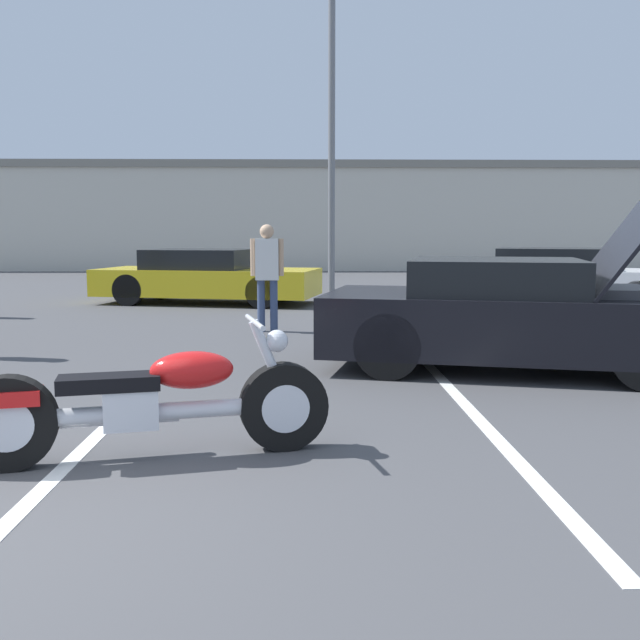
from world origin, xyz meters
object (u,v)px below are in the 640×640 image
at_px(parked_car_left_row, 206,277).
at_px(spectator_midground, 267,268).
at_px(light_pole, 335,122).
at_px(motorcycle, 152,403).
at_px(parked_car_right_row, 557,279).
at_px(show_car_hood_open, 511,314).

xyz_separation_m(parked_car_left_row, spectator_midground, (1.58, -4.53, 0.42)).
height_order(light_pole, motorcycle, light_pole).
relative_size(motorcycle, parked_car_left_row, 0.48).
distance_m(light_pole, parked_car_right_row, 7.16).
height_order(parked_car_right_row, spectator_midground, spectator_midground).
xyz_separation_m(light_pole, show_car_hood_open, (1.57, -10.88, -3.74)).
height_order(motorcycle, parked_car_left_row, parked_car_left_row).
bearing_deg(light_pole, spectator_midground, -100.01).
bearing_deg(parked_car_left_row, spectator_midground, -58.18).
bearing_deg(parked_car_left_row, motorcycle, -71.54).
distance_m(motorcycle, parked_car_left_row, 10.94).
xyz_separation_m(motorcycle, parked_car_right_row, (6.33, 9.99, 0.20)).
height_order(motorcycle, parked_car_right_row, parked_car_right_row).
bearing_deg(parked_car_right_row, spectator_midground, -127.23).
relative_size(motorcycle, spectator_midground, 1.45).
xyz_separation_m(parked_car_left_row, parked_car_right_row, (7.45, -0.89, 0.01)).
height_order(parked_car_left_row, parked_car_right_row, parked_car_right_row).
xyz_separation_m(light_pole, motorcycle, (-1.82, -14.06, -3.98)).
xyz_separation_m(show_car_hood_open, parked_car_left_row, (-4.51, 7.70, -0.06)).
relative_size(light_pole, parked_car_left_row, 1.58).
bearing_deg(parked_car_left_row, parked_car_right_row, 5.76).
height_order(motorcycle, show_car_hood_open, show_car_hood_open).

